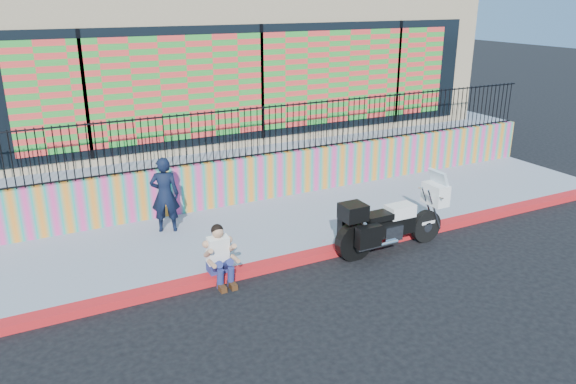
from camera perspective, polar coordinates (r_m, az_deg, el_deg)
ground at (r=11.52m, az=6.24°, el=-5.92°), size 90.00×90.00×0.00m
red_curb at (r=11.49m, az=6.26°, el=-5.59°), size 16.00×0.30×0.15m
sidewalk at (r=12.77m, az=2.19°, el=-2.84°), size 16.00×3.00×0.15m
mural_wall at (r=13.89m, az=-1.02°, el=1.77°), size 16.00×0.20×1.10m
metal_fence at (r=13.59m, az=-1.04°, el=6.39°), size 15.80×0.04×1.20m
elevated_platform at (r=18.46m, az=-8.10°, el=5.78°), size 16.00×10.00×1.25m
storefront_building at (r=17.83m, az=-8.26°, el=13.86°), size 14.00×8.06×4.00m
police_motorcycle at (r=11.39m, az=10.33°, el=-2.89°), size 2.48×0.82×1.54m
police_officer at (r=11.99m, az=-12.41°, el=-0.27°), size 0.69×0.56×1.62m
seated_man at (r=10.10m, az=-6.81°, el=-6.91°), size 0.54×0.71×1.06m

